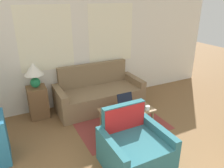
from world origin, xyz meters
name	(u,v)px	position (x,y,z in m)	size (l,w,h in m)	color
wall_back	(84,47)	(0.00, 4.00, 1.31)	(6.86, 0.06, 2.60)	white
rug	(114,117)	(0.20, 2.98, 0.00)	(1.70, 1.83, 0.01)	brown
couch	(99,95)	(0.13, 3.58, 0.28)	(1.90, 0.83, 0.94)	#846B4C
armchair	(134,149)	(-0.17, 1.64, 0.27)	(0.89, 0.83, 0.86)	#2D6B75
side_table	(38,102)	(-1.17, 3.72, 0.33)	(0.37, 0.37, 0.66)	brown
table_lamp	(34,72)	(-1.17, 3.72, 0.99)	(0.37, 0.37, 0.51)	#1E8451
coffee_table	(127,112)	(0.20, 2.46, 0.38)	(0.95, 0.54, 0.43)	#8E704C
laptop	(127,105)	(0.24, 2.51, 0.49)	(0.31, 0.30, 0.25)	#B7B7BC
cup_navy	(147,108)	(0.52, 2.28, 0.47)	(0.08, 0.08, 0.08)	white
snack_bowl	(107,109)	(-0.15, 2.56, 0.47)	(0.14, 0.14, 0.07)	#B23D38
tv_remote	(143,106)	(0.53, 2.43, 0.44)	(0.09, 0.16, 0.02)	black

